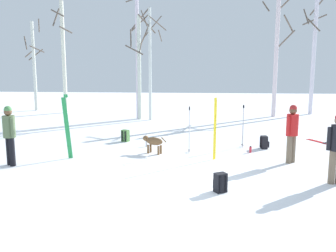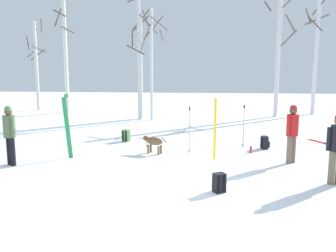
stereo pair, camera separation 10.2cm
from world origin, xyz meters
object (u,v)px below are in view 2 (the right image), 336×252
object	(u,v)px
birch_tree_0	(36,64)
birch_tree_1	(65,56)
person_0	(10,132)
ski_poles_0	(244,125)
ski_pair_planted_0	(67,127)
ski_pair_planted_1	(215,129)
ski_poles_1	(189,128)
birch_tree_6	(316,50)
birch_tree_5	(278,53)
birch_tree_2	(139,46)
backpack_0	(265,143)
birch_tree_4	(152,61)
water_bottle_0	(147,144)
ski_pair_lying_0	(328,144)
dog	(153,142)
water_bottle_1	(251,150)
birch_tree_3	(141,64)
backpack_2	(126,136)
person_1	(292,130)
backpack_1	(219,183)

from	to	relation	value
birch_tree_0	birch_tree_1	xyz separation A→B (m)	(2.32, -1.04, 0.49)
person_0	birch_tree_0	xyz separation A→B (m)	(-5.07, 12.81, 1.94)
ski_poles_0	ski_pair_planted_0	bearing A→B (deg)	-159.42
ski_pair_planted_1	birch_tree_1	bearing A→B (deg)	129.03
ski_poles_0	ski_poles_1	xyz separation A→B (m)	(-1.85, -1.00, 0.02)
birch_tree_6	birch_tree_5	bearing A→B (deg)	-151.56
ski_pair_planted_0	birch_tree_2	bearing A→B (deg)	85.29
backpack_0	birch_tree_4	distance (m)	8.51
water_bottle_0	birch_tree_2	world-z (taller)	birch_tree_2
ski_pair_lying_0	birch_tree_1	world-z (taller)	birch_tree_1
dog	birch_tree_2	distance (m)	8.80
person_0	water_bottle_1	xyz separation A→B (m)	(7.04, 2.17, -0.88)
ski_pair_planted_1	ski_pair_lying_0	bearing A→B (deg)	31.79
birch_tree_1	birch_tree_0	bearing A→B (deg)	155.92
dog	water_bottle_0	xyz separation A→B (m)	(-0.37, 0.97, -0.29)
dog	birch_tree_3	xyz separation A→B (m)	(-1.68, 7.64, 2.55)
birch_tree_6	birch_tree_0	bearing A→B (deg)	178.65
backpack_0	birch_tree_3	size ratio (longest dim) A/B	0.07
backpack_2	birch_tree_6	xyz separation A→B (m)	(9.31, 8.80, 3.48)
birch_tree_3	birch_tree_5	distance (m)	7.57
person_1	ski_pair_planted_0	xyz separation A→B (m)	(-6.71, -0.06, 0.00)
dog	birch_tree_0	distance (m)	14.41
backpack_0	water_bottle_1	bearing A→B (deg)	-130.22
ski_pair_planted_0	ski_poles_1	size ratio (longest dim) A/B	1.31
ski_pair_lying_0	birch_tree_0	distance (m)	17.82
birch_tree_2	person_1	bearing A→B (deg)	-55.44
ski_pair_lying_0	backpack_1	world-z (taller)	backpack_1
backpack_0	birch_tree_6	size ratio (longest dim) A/B	0.06
birch_tree_2	birch_tree_6	size ratio (longest dim) A/B	1.04
dog	backpack_2	distance (m)	2.23
ski_pair_planted_0	dog	bearing A→B (deg)	18.91
ski_pair_lying_0	water_bottle_0	xyz separation A→B (m)	(-6.51, -1.02, 0.09)
person_1	ski_poles_0	world-z (taller)	person_1
backpack_0	birch_tree_1	size ratio (longest dim) A/B	0.07
ski_poles_1	birch_tree_2	bearing A→B (deg)	111.18
birch_tree_1	birch_tree_2	xyz separation A→B (m)	(4.81, -2.09, 0.44)
backpack_0	birch_tree_1	xyz separation A→B (m)	(-10.35, 8.95, 3.19)
ski_poles_0	backpack_0	xyz separation A→B (m)	(0.72, -0.19, -0.58)
backpack_0	water_bottle_0	xyz separation A→B (m)	(-4.09, -0.06, -0.11)
ski_poles_1	birch_tree_5	bearing A→B (deg)	63.71
birch_tree_4	ski_poles_1	bearing A→B (deg)	-72.79
backpack_2	dog	bearing A→B (deg)	-54.67
backpack_2	ski_poles_0	bearing A→B (deg)	-8.00
dog	ski_pair_planted_1	bearing A→B (deg)	-17.14
ski_pair_planted_1	birch_tree_0	distance (m)	16.05
ski_pair_planted_1	birch_tree_6	size ratio (longest dim) A/B	0.27
ski_pair_planted_0	ski_pair_planted_1	world-z (taller)	ski_pair_planted_0
ski_pair_lying_0	birch_tree_0	bearing A→B (deg)	149.11
birch_tree_6	birch_tree_3	bearing A→B (deg)	-162.95
water_bottle_0	birch_tree_0	distance (m)	13.51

